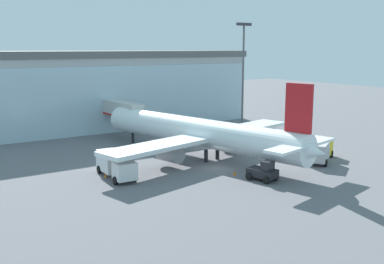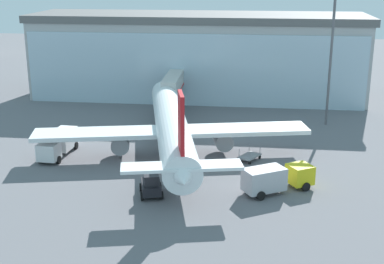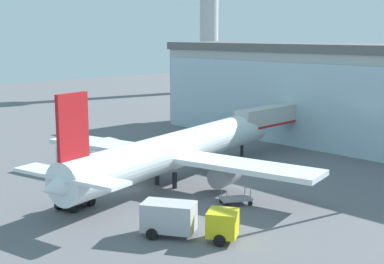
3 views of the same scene
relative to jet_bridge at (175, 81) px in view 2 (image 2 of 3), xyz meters
name	(u,v)px [view 2 (image 2 of 3)]	position (x,y,z in m)	size (l,w,h in m)	color
ground	(158,169)	(2.32, -25.69, -4.52)	(240.00, 240.00, 0.00)	slate
terminal_building	(198,55)	(2.32, 10.56, 2.44)	(56.09, 15.87, 13.92)	#ABABAB
jet_bridge	(175,81)	(0.00, 0.00, 0.00)	(2.89, 15.01, 5.89)	beige
apron_light_mast	(332,45)	(22.49, -5.35, 6.65)	(3.20, 0.40, 18.84)	#59595E
airplane	(172,126)	(2.98, -20.50, -1.12)	(31.84, 36.57, 10.68)	white
catering_truck	(59,143)	(-10.13, -22.67, -3.05)	(2.74, 7.38, 2.65)	silver
fuel_truck	(276,178)	(15.00, -30.36, -3.05)	(7.35, 5.74, 2.65)	yellow
baggage_cart	(250,156)	(12.20, -21.60, -4.02)	(2.75, 3.22, 1.50)	gray
pushback_tug	(151,186)	(3.03, -32.86, -3.54)	(2.88, 3.56, 2.30)	black
safety_cone_nose	(146,179)	(1.73, -29.44, -4.24)	(0.36, 0.36, 0.55)	orange
safety_cone_wingtip	(53,151)	(-11.11, -22.17, -4.24)	(0.36, 0.36, 0.55)	orange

